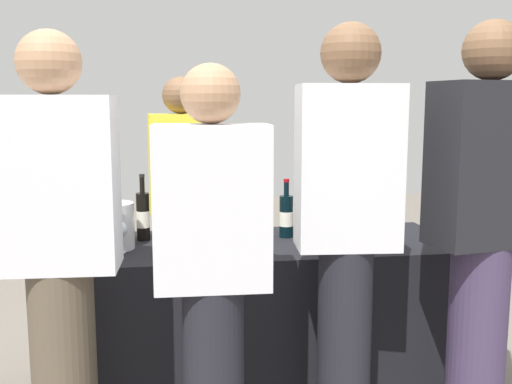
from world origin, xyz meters
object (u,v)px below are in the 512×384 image
wine_glass_3 (316,227)px  wine_bottle_4 (286,216)px  wine_glass_1 (164,236)px  guest_1 (213,268)px  wine_bottle_0 (91,218)px  guest_0 (58,249)px  wine_bottle_5 (316,212)px  wine_glass_2 (182,231)px  wine_glass_4 (375,223)px  wine_bottle_3 (181,216)px  wine_bottle_1 (143,216)px  wine_bottle_6 (356,213)px  guest_2 (347,225)px  guest_3 (483,225)px  server_pouring (183,201)px  wine_bottle_2 (161,216)px  wine_glass_0 (119,230)px  ice_bucket (112,226)px

wine_glass_3 → wine_bottle_4: bearing=112.1°
wine_glass_1 → guest_1: 0.56m
wine_bottle_0 → guest_0: guest_0 is taller
wine_bottle_5 → wine_glass_2: bearing=-156.0°
wine_bottle_5 → guest_1: 1.10m
wine_glass_4 → guest_0: (-1.37, -0.45, 0.04)m
wine_bottle_3 → wine_bottle_0: bearing=-178.4°
wine_bottle_1 → wine_bottle_0: bearing=178.7°
wine_bottle_4 → wine_glass_3: bearing=-67.9°
wine_bottle_5 → wine_glass_2: size_ratio=2.15×
wine_bottle_6 → wine_glass_4: (-0.01, -0.30, 0.01)m
guest_2 → guest_3: guest_3 is taller
wine_bottle_0 → server_pouring: server_pouring is taller
wine_bottle_6 → wine_glass_4: 0.30m
wine_bottle_2 → wine_glass_0: (-0.19, -0.25, -0.02)m
wine_glass_1 → wine_bottle_3: bearing=75.7°
ice_bucket → guest_0: guest_0 is taller
wine_glass_1 → guest_1: guest_1 is taller
ice_bucket → guest_1: size_ratio=0.14×
guest_1 → guest_3: bearing=7.3°
wine_glass_1 → wine_glass_3: (0.71, 0.06, 0.01)m
wine_bottle_5 → ice_bucket: size_ratio=1.42×
wine_bottle_3 → wine_glass_1: bearing=-104.3°
ice_bucket → guest_2: 1.11m
wine_bottle_5 → guest_0: (-1.17, -0.79, 0.04)m
wine_bottle_2 → wine_bottle_5: 0.80m
wine_bottle_0 → wine_bottle_3: wine_bottle_0 is taller
wine_bottle_2 → server_pouring: server_pouring is taller
wine_bottle_1 → guest_2: bearing=-40.9°
guest_1 → wine_bottle_6: bearing=48.6°
guest_1 → guest_2: 0.58m
wine_bottle_4 → server_pouring: 0.74m
server_pouring → guest_3: size_ratio=0.90×
wine_bottle_2 → wine_bottle_4: bearing=-5.1°
wine_bottle_4 → wine_glass_2: 0.58m
wine_bottle_3 → wine_glass_2: bearing=-91.9°
wine_bottle_3 → wine_glass_2: size_ratio=2.17×
wine_glass_4 → wine_bottle_6: bearing=89.0°
wine_bottle_2 → wine_bottle_5: bearing=2.1°
wine_bottle_0 → wine_bottle_1: (0.25, -0.01, 0.00)m
wine_glass_0 → wine_glass_2: wine_glass_0 is taller
wine_bottle_1 → guest_1: bearing=-72.7°
wine_glass_1 → guest_1: size_ratio=0.08×
wine_bottle_1 → wine_bottle_4: 0.71m
wine_bottle_3 → wine_bottle_6: size_ratio=1.01×
wine_bottle_5 → guest_1: guest_1 is taller
wine_glass_1 → wine_glass_3: wine_glass_3 is taller
guest_2 → guest_0: bearing=-172.4°
wine_bottle_4 → guest_1: (-0.44, -0.82, -0.02)m
wine_bottle_4 → ice_bucket: 0.86m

